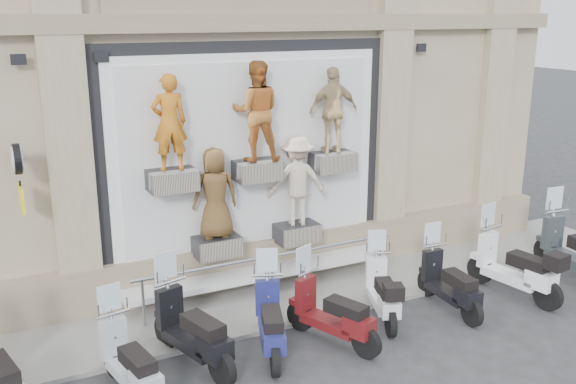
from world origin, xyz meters
The scene contains 12 objects.
ground centered at (0.00, 0.00, 0.00)m, with size 90.00×90.00×0.00m, color #2B2B2D.
sidewalk centered at (0.00, 2.10, 0.04)m, with size 16.00×2.20×0.08m, color gray.
shop_vitrine centered at (0.08, 2.75, 2.39)m, with size 5.60×0.91×4.30m.
guard_rail centered at (0.00, 2.00, 0.47)m, with size 5.06×0.10×0.93m, color #9EA0A5, non-canonical shape.
clock_sign_bracket centered at (-3.90, 2.47, 2.80)m, with size 0.10×0.80×1.02m.
scooter_c centered at (-2.93, 0.24, 0.72)m, with size 0.51×1.77×1.43m, color #9AA0A7, non-canonical shape.
scooter_d centered at (-1.93, 0.64, 0.80)m, with size 0.57×1.96×1.60m, color black, non-canonical shape.
scooter_e centered at (-0.75, 0.46, 0.73)m, with size 0.53×1.81×1.47m, color navy, non-canonical shape.
scooter_f centered at (0.22, 0.28, 0.74)m, with size 0.53×1.81×1.47m, color #520E0F, non-canonical shape.
scooter_g centered at (1.41, 0.63, 0.70)m, with size 0.50×1.72×1.39m, color silver, non-canonical shape.
scooter_h centered at (2.63, 0.38, 0.72)m, with size 0.51×1.76×1.43m, color black, non-canonical shape.
scooter_i centered at (4.07, 0.31, 0.81)m, with size 0.58×1.98×1.61m, color white, non-canonical shape.
Camera 1 is at (-4.48, -7.51, 5.01)m, focal length 40.00 mm.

